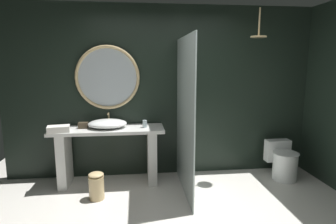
{
  "coord_description": "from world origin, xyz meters",
  "views": [
    {
      "loc": [
        -0.43,
        -2.41,
        1.75
      ],
      "look_at": [
        -0.06,
        0.87,
        1.17
      ],
      "focal_mm": 29.99,
      "sensor_mm": 36.0,
      "label": 1
    }
  ],
  "objects": [
    {
      "name": "back_wall_panel",
      "position": [
        0.0,
        1.9,
        1.3
      ],
      "size": [
        4.8,
        0.1,
        2.6
      ],
      "primitive_type": "cube",
      "color": "black",
      "rests_on": "ground_plane"
    },
    {
      "name": "vanity_counter",
      "position": [
        -0.84,
        1.57,
        0.52
      ],
      "size": [
        1.59,
        0.52,
        0.83
      ],
      "color": "silver",
      "rests_on": "ground_plane"
    },
    {
      "name": "vessel_sink",
      "position": [
        -0.85,
        1.59,
        0.89
      ],
      "size": [
        0.55,
        0.45,
        0.19
      ],
      "color": "white",
      "rests_on": "vanity_counter"
    },
    {
      "name": "tumbler_cup",
      "position": [
        -0.31,
        1.56,
        0.88
      ],
      "size": [
        0.07,
        0.07,
        0.1
      ],
      "primitive_type": "cylinder",
      "color": "silver",
      "rests_on": "vanity_counter"
    },
    {
      "name": "tissue_box",
      "position": [
        -1.19,
        1.61,
        0.87
      ],
      "size": [
        0.13,
        0.1,
        0.08
      ],
      "primitive_type": "cube",
      "color": "#3D3323",
      "rests_on": "vanity_counter"
    },
    {
      "name": "round_wall_mirror",
      "position": [
        -0.84,
        1.81,
        1.53
      ],
      "size": [
        0.94,
        0.05,
        0.94
      ],
      "color": "#D6B77F"
    },
    {
      "name": "shower_glass_panel",
      "position": [
        0.21,
        1.2,
        1.04
      ],
      "size": [
        0.02,
        1.3,
        2.09
      ],
      "primitive_type": "cube",
      "color": "silver",
      "rests_on": "ground_plane"
    },
    {
      "name": "rain_shower_head",
      "position": [
        1.29,
        1.47,
        2.14
      ],
      "size": [
        0.22,
        0.22,
        0.4
      ],
      "color": "#D6B77F"
    },
    {
      "name": "toilet",
      "position": [
        1.78,
        1.45,
        0.26
      ],
      "size": [
        0.38,
        0.54,
        0.55
      ],
      "color": "white",
      "rests_on": "ground_plane"
    },
    {
      "name": "waste_bin",
      "position": [
        -0.96,
        1.07,
        0.18
      ],
      "size": [
        0.2,
        0.2,
        0.36
      ],
      "color": "#D6B77F",
      "rests_on": "ground_plane"
    },
    {
      "name": "folded_hand_towel",
      "position": [
        -1.48,
        1.41,
        0.87
      ],
      "size": [
        0.32,
        0.23,
        0.08
      ],
      "primitive_type": "cube",
      "rotation": [
        0.0,
        0.0,
        0.19
      ],
      "color": "silver",
      "rests_on": "vanity_counter"
    }
  ]
}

